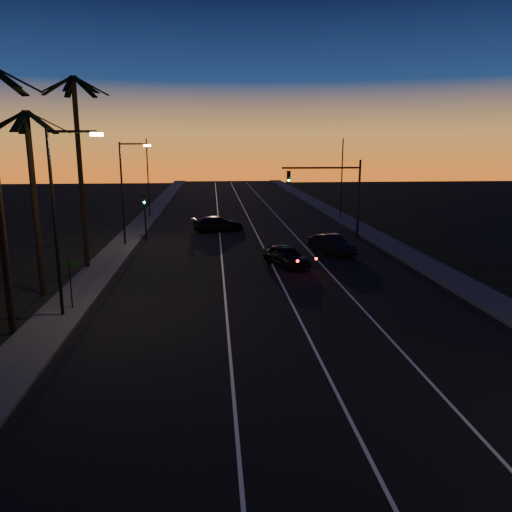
{
  "coord_description": "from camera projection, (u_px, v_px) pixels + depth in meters",
  "views": [
    {
      "loc": [
        -3.57,
        -3.9,
        8.23
      ],
      "look_at": [
        -1.38,
        21.4,
        2.59
      ],
      "focal_mm": 35.0,
      "sensor_mm": 36.0,
      "label": 1
    }
  ],
  "objects": [
    {
      "name": "road",
      "position": [
        265.0,
        265.0,
        35.05
      ],
      "size": [
        20.0,
        170.0,
        0.01
      ],
      "primitive_type": "cube",
      "color": "black",
      "rests_on": "ground"
    },
    {
      "name": "sidewalk_left",
      "position": [
        102.0,
        267.0,
        34.1
      ],
      "size": [
        2.4,
        170.0,
        0.16
      ],
      "primitive_type": "cube",
      "color": "#383835",
      "rests_on": "ground"
    },
    {
      "name": "sidewalk_right",
      "position": [
        419.0,
        261.0,
        35.98
      ],
      "size": [
        2.4,
        170.0,
        0.16
      ],
      "primitive_type": "cube",
      "color": "#383835",
      "rests_on": "ground"
    },
    {
      "name": "lane_stripe_left",
      "position": [
        222.0,
        266.0,
        34.8
      ],
      "size": [
        0.12,
        160.0,
        0.01
      ],
      "primitive_type": "cube",
      "color": "silver",
      "rests_on": "road"
    },
    {
      "name": "lane_stripe_mid",
      "position": [
        272.0,
        265.0,
        35.09
      ],
      "size": [
        0.12,
        160.0,
        0.01
      ],
      "primitive_type": "cube",
      "color": "silver",
      "rests_on": "road"
    },
    {
      "name": "lane_stripe_right",
      "position": [
        321.0,
        264.0,
        35.39
      ],
      "size": [
        0.12,
        160.0,
        0.01
      ],
      "primitive_type": "cube",
      "color": "silver",
      "rests_on": "road"
    },
    {
      "name": "palm_mid",
      "position": [
        33.0,
        183.0,
        26.75
      ],
      "size": [
        4.25,
        4.16,
        10.03
      ],
      "color": "black",
      "rests_on": "ground"
    },
    {
      "name": "palm_far",
      "position": [
        79.0,
        155.0,
        32.38
      ],
      "size": [
        4.25,
        4.16,
        12.53
      ],
      "color": "black",
      "rests_on": "ground"
    },
    {
      "name": "streetlight_left_near",
      "position": [
        60.0,
        209.0,
        23.28
      ],
      "size": [
        2.55,
        0.26,
        9.0
      ],
      "color": "black",
      "rests_on": "ground"
    },
    {
      "name": "streetlight_left_far",
      "position": [
        126.0,
        185.0,
        40.84
      ],
      "size": [
        2.55,
        0.26,
        8.5
      ],
      "color": "black",
      "rests_on": "ground"
    },
    {
      "name": "street_sign",
      "position": [
        70.0,
        279.0,
        25.04
      ],
      "size": [
        0.7,
        0.06,
        2.6
      ],
      "color": "black",
      "rests_on": "ground"
    },
    {
      "name": "signal_mast",
      "position": [
        333.0,
        185.0,
        44.33
      ],
      "size": [
        7.1,
        0.41,
        7.0
      ],
      "color": "black",
      "rests_on": "ground"
    },
    {
      "name": "signal_post",
      "position": [
        145.0,
        208.0,
        43.34
      ],
      "size": [
        0.28,
        0.37,
        4.2
      ],
      "color": "black",
      "rests_on": "ground"
    },
    {
      "name": "far_pole_left",
      "position": [
        148.0,
        178.0,
        57.47
      ],
      "size": [
        0.14,
        0.14,
        9.0
      ],
      "primitive_type": "cylinder",
      "color": "black",
      "rests_on": "ground"
    },
    {
      "name": "far_pole_right",
      "position": [
        342.0,
        179.0,
        56.4
      ],
      "size": [
        0.14,
        0.14,
        9.0
      ],
      "primitive_type": "cylinder",
      "color": "black",
      "rests_on": "ground"
    },
    {
      "name": "lead_car",
      "position": [
        286.0,
        256.0,
        34.59
      ],
      "size": [
        3.4,
        5.01,
        1.45
      ],
      "color": "black",
      "rests_on": "road"
    },
    {
      "name": "right_car",
      "position": [
        332.0,
        245.0,
        38.45
      ],
      "size": [
        3.18,
        4.74,
        1.48
      ],
      "color": "black",
      "rests_on": "road"
    },
    {
      "name": "cross_car",
      "position": [
        218.0,
        224.0,
        48.65
      ],
      "size": [
        5.46,
        3.36,
        1.48
      ],
      "color": "black",
      "rests_on": "road"
    }
  ]
}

